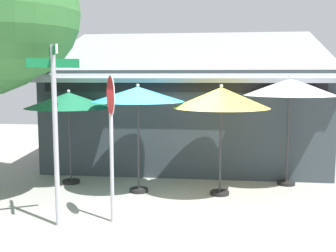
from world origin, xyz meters
The scene contains 8 objects.
ground_plane centered at (0.00, 0.00, -0.05)m, with size 28.00×28.00×0.10m, color #9E9B93.
cafe_building centered at (0.25, 5.02, 1.55)m, with size 8.46×5.37×4.36m.
street_sign_post centered at (-1.69, -1.11, 2.02)m, with size 0.81×0.87×3.29m.
stop_sign centered at (-0.74, -0.79, 1.92)m, with size 0.34×0.69×2.77m.
patio_umbrella_forest_green_left centered at (-2.52, 1.82, 2.13)m, with size 2.20×2.20×2.41m.
patio_umbrella_teal_center centered at (-0.63, 1.24, 2.31)m, with size 2.17×2.17×2.57m.
patio_umbrella_mustard_right centered at (1.29, 1.24, 2.24)m, with size 2.21×2.21×2.57m.
patio_umbrella_ivory_far_right centered at (2.97, 2.33, 2.47)m, with size 2.28×2.28×2.78m.
Camera 1 is at (1.21, -8.07, 2.74)m, focal length 43.55 mm.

